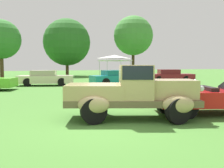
# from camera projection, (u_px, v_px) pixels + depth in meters

# --- Properties ---
(ground_plane) EXTENTS (120.00, 120.00, 0.00)m
(ground_plane) POSITION_uv_depth(u_px,v_px,m) (114.00, 123.00, 7.20)
(ground_plane) COLOR #42752D
(feature_pickup_truck) EXTENTS (4.32, 2.85, 1.70)m
(feature_pickup_truck) POSITION_uv_depth(u_px,v_px,m) (133.00, 92.00, 7.76)
(feature_pickup_truck) COLOR brown
(feature_pickup_truck) RESTS_ON ground_plane
(neighbor_convertible) EXTENTS (4.84, 3.01, 1.40)m
(neighbor_convertible) POSITION_uv_depth(u_px,v_px,m) (223.00, 97.00, 8.62)
(neighbor_convertible) COLOR red
(neighbor_convertible) RESTS_ON ground_plane
(show_car_cream) EXTENTS (4.64, 2.68, 1.22)m
(show_car_cream) POSITION_uv_depth(u_px,v_px,m) (46.00, 78.00, 19.90)
(show_car_cream) COLOR beige
(show_car_cream) RESTS_ON ground_plane
(show_car_teal) EXTENTS (4.29, 1.93, 1.22)m
(show_car_teal) POSITION_uv_depth(u_px,v_px,m) (116.00, 78.00, 20.29)
(show_car_teal) COLOR teal
(show_car_teal) RESTS_ON ground_plane
(show_car_burgundy) EXTENTS (4.53, 2.86, 1.22)m
(show_car_burgundy) POSITION_uv_depth(u_px,v_px,m) (170.00, 76.00, 23.35)
(show_car_burgundy) COLOR maroon
(show_car_burgundy) RESTS_ON ground_plane
(spectator_by_row) EXTENTS (0.45, 0.46, 1.69)m
(spectator_by_row) POSITION_uv_depth(u_px,v_px,m) (128.00, 78.00, 14.56)
(spectator_by_row) COLOR #383838
(spectator_by_row) RESTS_ON ground_plane
(canopy_tent_left_field) EXTENTS (2.92, 2.92, 2.71)m
(canopy_tent_left_field) POSITION_uv_depth(u_px,v_px,m) (114.00, 58.00, 26.86)
(canopy_tent_left_field) COLOR #B7B7BC
(canopy_tent_left_field) RESTS_ON ground_plane
(treeline_far_left) EXTENTS (4.62, 4.62, 6.94)m
(treeline_far_left) POSITION_uv_depth(u_px,v_px,m) (1.00, 39.00, 28.90)
(treeline_far_left) COLOR brown
(treeline_far_left) RESTS_ON ground_plane
(treeline_mid_left) EXTENTS (6.74, 6.74, 8.24)m
(treeline_mid_left) POSITION_uv_depth(u_px,v_px,m) (67.00, 42.00, 35.53)
(treeline_mid_left) COLOR brown
(treeline_mid_left) RESTS_ON ground_plane
(treeline_center) EXTENTS (5.93, 5.93, 8.97)m
(treeline_center) POSITION_uv_depth(u_px,v_px,m) (133.00, 36.00, 37.23)
(treeline_center) COLOR #47331E
(treeline_center) RESTS_ON ground_plane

